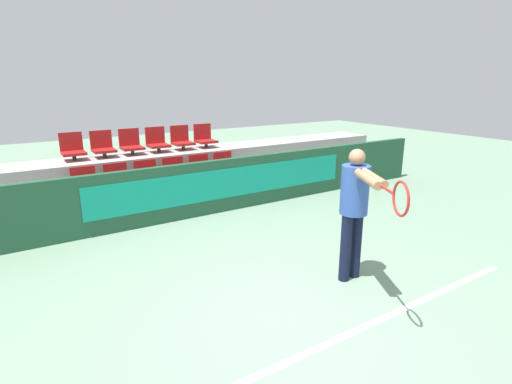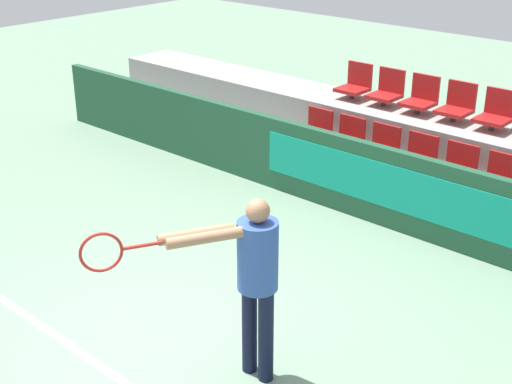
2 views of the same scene
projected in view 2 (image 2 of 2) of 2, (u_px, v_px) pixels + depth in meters
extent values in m
plane|color=gray|center=(155.00, 341.00, 6.55)|extent=(30.00, 30.00, 0.00)
cube|color=white|center=(106.00, 370.00, 6.16)|extent=(5.76, 0.08, 0.01)
cube|color=#1E4C33|center=(369.00, 182.00, 8.73)|extent=(12.09, 0.12, 1.00)
cube|color=#0F937A|center=(447.00, 205.00, 8.00)|extent=(5.27, 0.02, 0.55)
cube|color=#9E9E99|center=(391.00, 188.00, 9.21)|extent=(11.69, 0.93, 0.48)
cube|color=#9E9E99|center=(429.00, 152.00, 9.75)|extent=(11.69, 0.93, 0.97)
cylinder|color=#333333|center=(312.00, 142.00, 9.94)|extent=(0.07, 0.07, 0.11)
cube|color=#A31919|center=(312.00, 137.00, 9.91)|extent=(0.41, 0.41, 0.05)
cube|color=#A31919|center=(321.00, 120.00, 9.96)|extent=(0.41, 0.04, 0.34)
cylinder|color=#333333|center=(343.00, 151.00, 9.61)|extent=(0.07, 0.07, 0.11)
cube|color=#A31919|center=(344.00, 146.00, 9.58)|extent=(0.41, 0.41, 0.05)
cube|color=#A31919|center=(352.00, 128.00, 9.63)|extent=(0.41, 0.04, 0.34)
cylinder|color=#333333|center=(377.00, 161.00, 9.28)|extent=(0.07, 0.07, 0.11)
cube|color=#A31919|center=(378.00, 155.00, 9.25)|extent=(0.41, 0.41, 0.05)
cube|color=#A31919|center=(386.00, 137.00, 9.30)|extent=(0.41, 0.04, 0.34)
cylinder|color=#333333|center=(414.00, 171.00, 8.96)|extent=(0.07, 0.07, 0.11)
cube|color=#A31919|center=(414.00, 165.00, 8.92)|extent=(0.41, 0.41, 0.05)
cube|color=#A31919|center=(423.00, 147.00, 8.97)|extent=(0.41, 0.04, 0.34)
cylinder|color=#333333|center=(453.00, 182.00, 8.63)|extent=(0.07, 0.07, 0.11)
cube|color=#A31919|center=(453.00, 176.00, 8.60)|extent=(0.41, 0.41, 0.05)
cube|color=#A31919|center=(462.00, 157.00, 8.64)|extent=(0.41, 0.04, 0.34)
cylinder|color=#333333|center=(495.00, 194.00, 8.30)|extent=(0.07, 0.07, 0.11)
cube|color=#A31919|center=(496.00, 188.00, 8.27)|extent=(0.41, 0.41, 0.05)
cube|color=#A31919|center=(505.00, 168.00, 8.31)|extent=(0.41, 0.04, 0.34)
cylinder|color=#333333|center=(352.00, 95.00, 10.38)|extent=(0.07, 0.07, 0.11)
cube|color=#A31919|center=(352.00, 90.00, 10.35)|extent=(0.41, 0.41, 0.05)
cube|color=#A31919|center=(360.00, 74.00, 10.40)|extent=(0.41, 0.04, 0.34)
cylinder|color=#333333|center=(383.00, 102.00, 10.05)|extent=(0.07, 0.07, 0.11)
cube|color=#A31919|center=(384.00, 96.00, 10.02)|extent=(0.41, 0.41, 0.05)
cube|color=#A31919|center=(392.00, 80.00, 10.07)|extent=(0.41, 0.04, 0.34)
cylinder|color=#333333|center=(417.00, 109.00, 9.73)|extent=(0.07, 0.07, 0.11)
cube|color=#A31919|center=(418.00, 104.00, 9.69)|extent=(0.41, 0.41, 0.05)
cube|color=#A31919|center=(426.00, 87.00, 9.74)|extent=(0.41, 0.04, 0.34)
cylinder|color=#333333|center=(453.00, 117.00, 9.40)|extent=(0.07, 0.07, 0.11)
cube|color=#A31919|center=(454.00, 112.00, 9.37)|extent=(0.41, 0.41, 0.05)
cube|color=#A31919|center=(462.00, 94.00, 9.41)|extent=(0.41, 0.04, 0.34)
cylinder|color=#333333|center=(492.00, 126.00, 9.07)|extent=(0.07, 0.07, 0.11)
cube|color=#A31919|center=(493.00, 120.00, 9.04)|extent=(0.41, 0.41, 0.05)
cube|color=#A31919|center=(501.00, 102.00, 9.08)|extent=(0.41, 0.04, 0.34)
cylinder|color=black|center=(250.00, 328.00, 6.00)|extent=(0.13, 0.13, 0.86)
cylinder|color=black|center=(266.00, 336.00, 5.89)|extent=(0.13, 0.13, 0.86)
cylinder|color=#2D4C99|center=(258.00, 255.00, 5.66)|extent=(0.33, 0.33, 0.59)
sphere|color=#9E7051|center=(258.00, 211.00, 5.50)|extent=(0.19, 0.19, 0.19)
cylinder|color=#9E7051|center=(196.00, 234.00, 5.43)|extent=(0.36, 0.57, 0.09)
cylinder|color=#9E7051|center=(205.00, 238.00, 5.38)|extent=(0.36, 0.57, 0.09)
cylinder|color=#AD231E|center=(142.00, 246.00, 5.26)|extent=(0.17, 0.28, 0.03)
torus|color=#AD231E|center=(101.00, 252.00, 5.17)|extent=(0.17, 0.30, 0.32)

